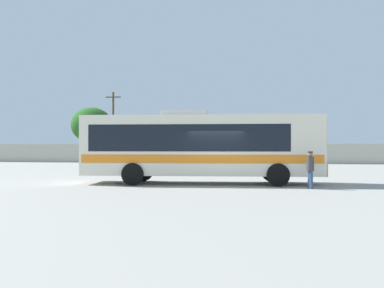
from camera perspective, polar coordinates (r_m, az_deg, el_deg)
The scene contains 9 objects.
ground_plane at distance 29.62m, azimuth 5.30°, elevation -3.83°, with size 300.00×300.00×0.00m, color gray.
perimeter_wall at distance 44.76m, azimuth 6.51°, elevation -1.32°, with size 80.00×0.30×2.08m, color #B2AD9E.
coach_bus_cream_orange at distance 20.24m, azimuth 0.96°, elevation -0.13°, with size 11.55×3.42×3.52m.
attendant_by_bus_door at distance 18.44m, azimuth 15.89°, elevation -3.11°, with size 0.42×0.42×1.59m.
parked_car_leftmost_red at distance 42.50m, azimuth -7.43°, elevation -1.70°, with size 4.50×2.11×1.50m.
parked_car_second_maroon at distance 40.82m, azimuth 2.06°, elevation -1.73°, with size 4.57×2.21×1.55m.
utility_pole_near at distance 49.97m, azimuth -10.74°, elevation 2.53°, with size 1.80×0.24×8.24m.
roadside_tree_left at distance 52.34m, azimuth -13.56°, elevation 2.55°, with size 5.02×5.02×6.58m.
roadside_tree_midleft at distance 50.01m, azimuth -1.50°, elevation 2.73°, with size 3.65×3.65×6.06m.
Camera 1 is at (1.84, -19.51, 1.80)m, focal length 38.95 mm.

